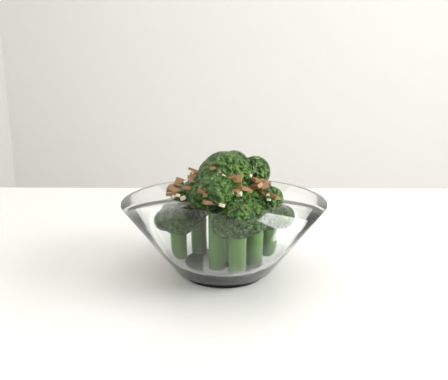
# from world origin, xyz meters

# --- Properties ---
(table) EXTENTS (1.38, 1.11, 0.75)m
(table) POSITION_xyz_m (0.12, -0.14, 0.68)
(table) COLOR white
(table) RESTS_ON ground
(broccoli_dish) EXTENTS (0.20, 0.20, 0.13)m
(broccoli_dish) POSITION_xyz_m (0.08, -0.11, 0.80)
(broccoli_dish) COLOR white
(broccoli_dish) RESTS_ON table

